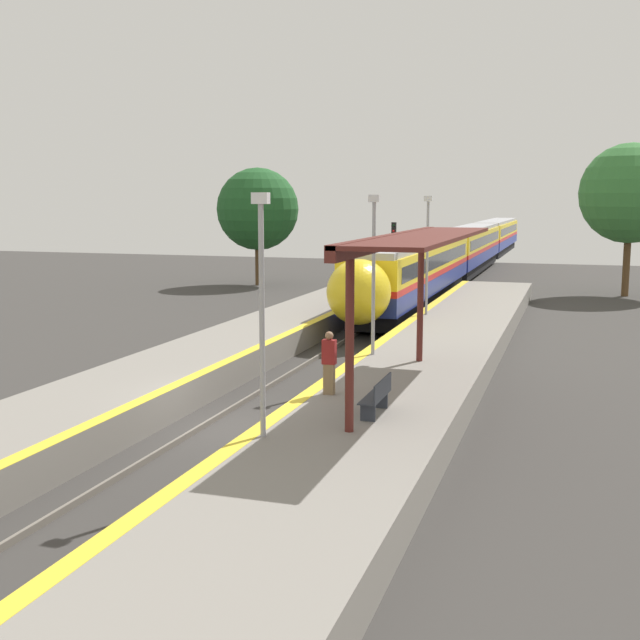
{
  "coord_description": "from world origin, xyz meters",
  "views": [
    {
      "loc": [
        8.67,
        -19.12,
        6.11
      ],
      "look_at": [
        0.61,
        5.89,
        2.13
      ],
      "focal_mm": 45.0,
      "sensor_mm": 36.0,
      "label": 1
    }
  ],
  "objects_px": {
    "train": "(467,247)",
    "person_waiting": "(329,362)",
    "lamppost_near": "(262,299)",
    "platform_bench": "(378,395)",
    "railway_signal": "(394,252)",
    "lamppost_mid": "(374,264)",
    "lamppost_far": "(427,247)"
  },
  "relations": [
    {
      "from": "train",
      "to": "person_waiting",
      "type": "bearing_deg",
      "value": -86.91
    },
    {
      "from": "person_waiting",
      "to": "lamppost_near",
      "type": "height_order",
      "value": "lamppost_near"
    },
    {
      "from": "platform_bench",
      "to": "railway_signal",
      "type": "xyz_separation_m",
      "value": [
        -6.42,
        30.21,
        1.43
      ]
    },
    {
      "from": "train",
      "to": "lamppost_near",
      "type": "bearing_deg",
      "value": -87.44
    },
    {
      "from": "platform_bench",
      "to": "lamppost_mid",
      "type": "xyz_separation_m",
      "value": [
        -1.97,
        7.33,
        2.56
      ]
    },
    {
      "from": "platform_bench",
      "to": "person_waiting",
      "type": "xyz_separation_m",
      "value": [
        -1.73,
        1.59,
        0.41
      ]
    },
    {
      "from": "lamppost_mid",
      "to": "railway_signal",
      "type": "bearing_deg",
      "value": 101.01
    },
    {
      "from": "train",
      "to": "platform_bench",
      "type": "relative_size",
      "value": 42.3
    },
    {
      "from": "platform_bench",
      "to": "railway_signal",
      "type": "distance_m",
      "value": 30.92
    },
    {
      "from": "lamppost_near",
      "to": "lamppost_far",
      "type": "distance_m",
      "value": 19.7
    },
    {
      "from": "platform_bench",
      "to": "lamppost_mid",
      "type": "relative_size",
      "value": 0.32
    },
    {
      "from": "train",
      "to": "lamppost_mid",
      "type": "xyz_separation_m",
      "value": [
        2.25,
        -40.53,
        1.8
      ]
    },
    {
      "from": "person_waiting",
      "to": "lamppost_far",
      "type": "bearing_deg",
      "value": 90.91
    },
    {
      "from": "lamppost_far",
      "to": "lamppost_near",
      "type": "bearing_deg",
      "value": -90.0
    },
    {
      "from": "person_waiting",
      "to": "railway_signal",
      "type": "distance_m",
      "value": 29.02
    },
    {
      "from": "train",
      "to": "lamppost_near",
      "type": "distance_m",
      "value": 50.46
    },
    {
      "from": "person_waiting",
      "to": "lamppost_far",
      "type": "height_order",
      "value": "lamppost_far"
    },
    {
      "from": "platform_bench",
      "to": "railway_signal",
      "type": "height_order",
      "value": "railway_signal"
    },
    {
      "from": "lamppost_far",
      "to": "train",
      "type": "bearing_deg",
      "value": 94.2
    },
    {
      "from": "person_waiting",
      "to": "railway_signal",
      "type": "relative_size",
      "value": 0.36
    },
    {
      "from": "person_waiting",
      "to": "lamppost_far",
      "type": "xyz_separation_m",
      "value": [
        -0.25,
        15.59,
        2.16
      ]
    },
    {
      "from": "platform_bench",
      "to": "railway_signal",
      "type": "relative_size",
      "value": 0.36
    },
    {
      "from": "train",
      "to": "lamppost_mid",
      "type": "height_order",
      "value": "lamppost_mid"
    },
    {
      "from": "lamppost_near",
      "to": "platform_bench",
      "type": "bearing_deg",
      "value": 51.88
    },
    {
      "from": "train",
      "to": "person_waiting",
      "type": "distance_m",
      "value": 46.34
    },
    {
      "from": "train",
      "to": "platform_bench",
      "type": "bearing_deg",
      "value": -84.95
    },
    {
      "from": "train",
      "to": "platform_bench",
      "type": "xyz_separation_m",
      "value": [
        4.23,
        -47.86,
        -0.76
      ]
    },
    {
      "from": "train",
      "to": "person_waiting",
      "type": "height_order",
      "value": "train"
    },
    {
      "from": "lamppost_mid",
      "to": "train",
      "type": "bearing_deg",
      "value": 93.18
    },
    {
      "from": "person_waiting",
      "to": "lamppost_near",
      "type": "bearing_deg",
      "value": -93.44
    },
    {
      "from": "platform_bench",
      "to": "lamppost_far",
      "type": "distance_m",
      "value": 17.48
    },
    {
      "from": "railway_signal",
      "to": "lamppost_near",
      "type": "xyz_separation_m",
      "value": [
        4.45,
        -32.72,
        1.13
      ]
    }
  ]
}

